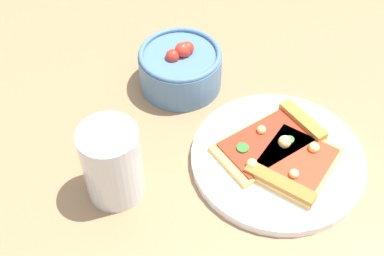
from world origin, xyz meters
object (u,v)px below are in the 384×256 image
at_px(pizza_slice_far, 292,165).
at_px(soda_glass, 112,164).
at_px(plate, 277,159).
at_px(salad_bowl, 180,68).
at_px(pizza_slice_near, 274,139).

relative_size(pizza_slice_far, soda_glass, 1.22).
distance_m(plate, soda_glass, 0.24).
xyz_separation_m(salad_bowl, soda_glass, (0.02, 0.23, 0.02)).
height_order(salad_bowl, soda_glass, soda_glass).
bearing_deg(pizza_slice_far, soda_glass, 22.57).
relative_size(plate, soda_glass, 2.13).
bearing_deg(salad_bowl, pizza_slice_far, 147.00).
bearing_deg(pizza_slice_far, plate, -35.49).
bearing_deg(plate, pizza_slice_far, 144.51).
distance_m(pizza_slice_far, soda_glass, 0.25).
height_order(plate, pizza_slice_near, pizza_slice_near).
xyz_separation_m(plate, pizza_slice_near, (0.01, -0.02, 0.01)).
xyz_separation_m(pizza_slice_near, salad_bowl, (0.17, -0.09, 0.02)).
height_order(pizza_slice_near, pizza_slice_far, pizza_slice_far).
bearing_deg(plate, soda_glass, 28.30).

